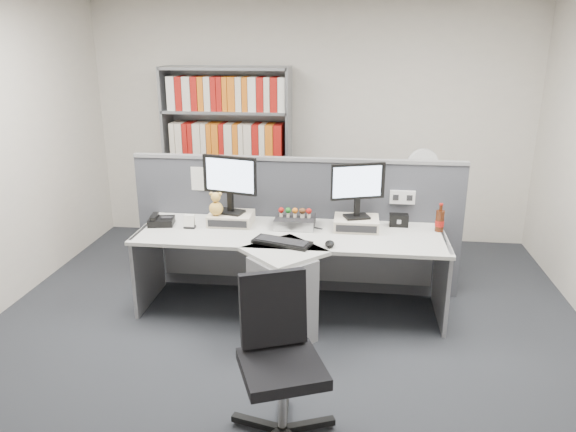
# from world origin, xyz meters

# --- Properties ---
(ground) EXTENTS (5.50, 5.50, 0.00)m
(ground) POSITION_xyz_m (0.00, 0.00, 0.00)
(ground) COLOR #2F3238
(ground) RESTS_ON ground
(room_shell) EXTENTS (5.04, 5.54, 2.72)m
(room_shell) POSITION_xyz_m (0.00, 0.00, 1.79)
(room_shell) COLOR silver
(room_shell) RESTS_ON ground
(partition) EXTENTS (3.00, 0.08, 1.27)m
(partition) POSITION_xyz_m (0.00, 1.25, 0.65)
(partition) COLOR #46484F
(partition) RESTS_ON ground
(desk) EXTENTS (2.60, 1.20, 0.72)m
(desk) POSITION_xyz_m (0.00, 0.60, 0.46)
(desk) COLOR silver
(desk) RESTS_ON ground
(monitor_riser_left) EXTENTS (0.38, 0.31, 0.10)m
(monitor_riser_left) POSITION_xyz_m (-0.55, 0.98, 0.77)
(monitor_riser_left) COLOR beige
(monitor_riser_left) RESTS_ON desk
(monitor_riser_right) EXTENTS (0.38, 0.31, 0.10)m
(monitor_riser_right) POSITION_xyz_m (0.55, 0.98, 0.77)
(monitor_riser_right) COLOR beige
(monitor_riser_right) RESTS_ON desk
(monitor_left) EXTENTS (0.49, 0.21, 0.51)m
(monitor_left) POSITION_xyz_m (-0.55, 0.98, 1.12)
(monitor_left) COLOR black
(monitor_left) RESTS_ON monitor_riser_left
(monitor_right) EXTENTS (0.45, 0.21, 0.48)m
(monitor_right) POSITION_xyz_m (0.55, 0.98, 1.10)
(monitor_right) COLOR black
(monitor_right) RESTS_ON monitor_riser_right
(desktop_pc) EXTENTS (0.34, 0.30, 0.09)m
(desktop_pc) POSITION_xyz_m (0.02, 0.98, 0.77)
(desktop_pc) COLOR black
(desktop_pc) RESTS_ON desk
(figurines) EXTENTS (0.29, 0.05, 0.09)m
(figurines) POSITION_xyz_m (0.03, 0.96, 0.86)
(figurines) COLOR beige
(figurines) RESTS_ON desktop_pc
(keyboard) EXTENTS (0.50, 0.31, 0.03)m
(keyboard) POSITION_xyz_m (-0.03, 0.54, 0.74)
(keyboard) COLOR black
(keyboard) RESTS_ON desk
(mouse) EXTENTS (0.08, 0.12, 0.05)m
(mouse) POSITION_xyz_m (0.35, 0.53, 0.74)
(mouse) COLOR black
(mouse) RESTS_ON desk
(desk_phone) EXTENTS (0.25, 0.23, 0.09)m
(desk_phone) POSITION_xyz_m (-1.16, 0.88, 0.75)
(desk_phone) COLOR black
(desk_phone) RESTS_ON desk
(desk_calendar) EXTENTS (0.10, 0.07, 0.12)m
(desk_calendar) POSITION_xyz_m (-0.88, 0.83, 0.77)
(desk_calendar) COLOR black
(desk_calendar) RESTS_ON desk
(plush_toy) EXTENTS (0.12, 0.12, 0.21)m
(plush_toy) POSITION_xyz_m (-0.66, 0.90, 0.91)
(plush_toy) COLOR gold
(plush_toy) RESTS_ON monitor_riser_left
(speaker) EXTENTS (0.16, 0.09, 0.11)m
(speaker) POSITION_xyz_m (0.92, 1.10, 0.77)
(speaker) COLOR black
(speaker) RESTS_ON desk
(cola_bottle) EXTENTS (0.08, 0.08, 0.25)m
(cola_bottle) POSITION_xyz_m (1.25, 1.00, 0.81)
(cola_bottle) COLOR #3F190A
(cola_bottle) RESTS_ON desk
(shelving_unit) EXTENTS (1.41, 0.40, 2.00)m
(shelving_unit) POSITION_xyz_m (-0.90, 2.44, 0.98)
(shelving_unit) COLOR gray
(shelving_unit) RESTS_ON ground
(filing_cabinet) EXTENTS (0.45, 0.61, 0.70)m
(filing_cabinet) POSITION_xyz_m (1.20, 1.99, 0.35)
(filing_cabinet) COLOR gray
(filing_cabinet) RESTS_ON ground
(desk_fan) EXTENTS (0.32, 0.19, 0.54)m
(desk_fan) POSITION_xyz_m (1.20, 1.99, 1.04)
(desk_fan) COLOR white
(desk_fan) RESTS_ON filing_cabinet
(office_chair) EXTENTS (0.64, 0.63, 0.97)m
(office_chair) POSITION_xyz_m (0.11, -0.73, 0.52)
(office_chair) COLOR silver
(office_chair) RESTS_ON ground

